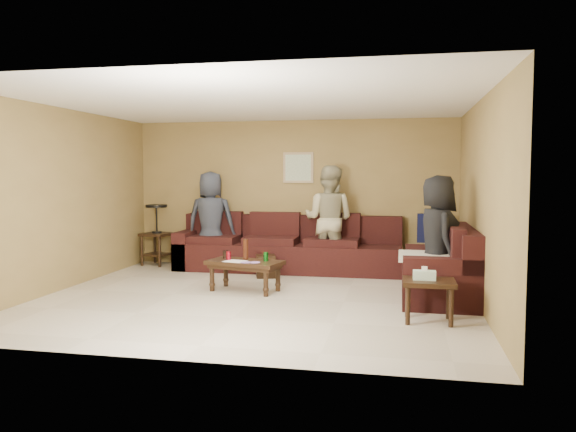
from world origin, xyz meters
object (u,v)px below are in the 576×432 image
Objects in this scene: end_table_left at (157,233)px; coffee_table at (245,265)px; person_left at (211,220)px; person_middle at (329,219)px; person_right at (438,238)px; side_table_right at (428,286)px; waste_bin at (266,266)px; sectional_sofa at (333,257)px.

coffee_table is at bearing -40.87° from end_table_left.
person_left is 0.95× the size of person_middle.
person_right is (3.59, -1.69, -0.03)m from person_left.
person_right is at bearing -0.79° from coffee_table.
end_table_left is 1.75× the size of side_table_right.
person_left reaches higher than end_table_left.
side_table_right is at bearing 129.48° from person_middle.
person_left is at bearing 50.30° from person_right.
side_table_right is 1.76× the size of waste_bin.
coffee_table is at bearing 74.72° from person_right.
side_table_right is 3.17m from person_middle.
end_table_left is 0.67× the size of person_right.
person_middle reaches higher than person_right.
coffee_table is 0.69× the size of person_right.
person_right is at bearing 81.73° from side_table_right.
sectional_sofa is at bearing 5.23° from waste_bin.
person_left is at bearing 140.82° from side_table_right.
person_left is (-1.05, 1.65, 0.46)m from coffee_table.
end_table_left reaches higher than coffee_table.
coffee_table is 2.01m from person_left.
sectional_sofa is at bearing 119.74° from side_table_right.
person_right is at bearing -21.84° from end_table_left.
person_middle is (1.99, -0.00, 0.05)m from person_left.
person_right reaches higher than coffee_table.
person_middle reaches higher than person_left.
person_middle is 2.32m from person_right.
person_left is at bearing 151.15° from waste_bin.
sectional_sofa is 2.69× the size of person_middle.
end_table_left is 1.10m from person_left.
end_table_left is at bearing 139.13° from coffee_table.
person_middle reaches higher than coffee_table.
waste_bin is at bearing 88.00° from coffee_table.
person_left is at bearing -9.24° from end_table_left.
side_table_right is 0.38× the size of person_right.
end_table_left reaches higher than side_table_right.
person_left is 1.99m from person_middle.
sectional_sofa is 2.23m from person_left.
person_left reaches higher than side_table_right.
coffee_table is 2.80m from end_table_left.
sectional_sofa is 4.39× the size of end_table_left.
side_table_right is (1.31, -2.29, 0.07)m from sectional_sofa.
side_table_right reaches higher than waste_bin.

